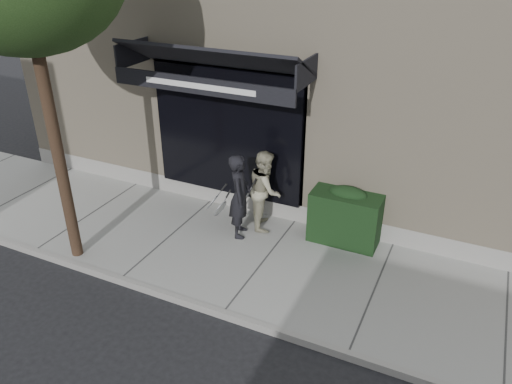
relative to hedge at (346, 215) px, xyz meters
The scene contains 7 objects.
ground 1.79m from the hedge, 131.35° to the right, with size 80.00×80.00×0.00m, color black.
sidewalk 1.77m from the hedge, 131.35° to the right, with size 20.00×3.00×0.12m, color gray.
curb 3.07m from the hedge, 111.45° to the right, with size 20.00×0.10×0.14m, color gray.
building_facade 4.39m from the hedge, 106.65° to the left, with size 14.30×8.04×5.64m.
hedge is the anchor object (origin of this frame).
pedestrian_front 2.03m from the hedge, 160.71° to the right, with size 0.83×0.88×1.67m.
pedestrian_back 1.62m from the hedge, behind, with size 0.86×0.97×1.60m.
Camera 1 is at (3.04, -6.79, 5.37)m, focal length 35.00 mm.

